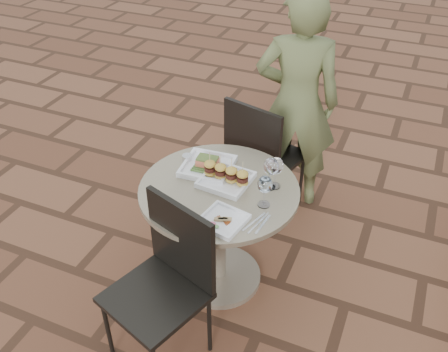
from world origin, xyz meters
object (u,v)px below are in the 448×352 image
at_px(plate_tuna, 223,220).
at_px(cafe_table, 219,221).
at_px(plate_sliders, 226,176).
at_px(chair_far, 260,151).
at_px(diner, 297,104).
at_px(plate_salmon, 207,165).
at_px(chair_near, 168,274).

bearing_deg(plate_tuna, cafe_table, 117.32).
bearing_deg(plate_sliders, chair_far, 91.65).
bearing_deg(diner, plate_salmon, 56.88).
relative_size(cafe_table, diner, 0.56).
bearing_deg(plate_salmon, cafe_table, -46.20).
bearing_deg(plate_sliders, plate_salmon, 152.95).
height_order(cafe_table, plate_tuna, plate_tuna).
bearing_deg(plate_tuna, diner, 89.32).
bearing_deg(plate_tuna, chair_far, 98.09).
distance_m(chair_near, plate_tuna, 0.38).
bearing_deg(chair_near, chair_far, 106.85).
bearing_deg(chair_far, chair_near, 102.76).
relative_size(chair_far, chair_near, 1.00).
xyz_separation_m(cafe_table, chair_far, (-0.00, 0.71, 0.07)).
distance_m(chair_far, plate_sliders, 0.68).
bearing_deg(cafe_table, plate_salmon, 133.80).
xyz_separation_m(plate_salmon, plate_sliders, (0.15, -0.08, 0.02)).
relative_size(cafe_table, chair_near, 0.97).
distance_m(chair_far, chair_near, 1.24).
bearing_deg(diner, chair_far, 47.52).
height_order(chair_near, plate_sliders, chair_near).
relative_size(diner, plate_tuna, 6.39).
distance_m(cafe_table, plate_tuna, 0.39).
distance_m(diner, plate_salmon, 0.90).
height_order(diner, plate_salmon, diner).
relative_size(chair_near, diner, 0.58).
bearing_deg(cafe_table, chair_near, -95.17).
bearing_deg(plate_salmon, plate_tuna, -56.00).
xyz_separation_m(plate_salmon, plate_tuna, (0.27, -0.40, -0.01)).
height_order(cafe_table, plate_sliders, plate_sliders).
bearing_deg(plate_salmon, plate_sliders, -27.05).
bearing_deg(chair_far, plate_salmon, 91.62).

